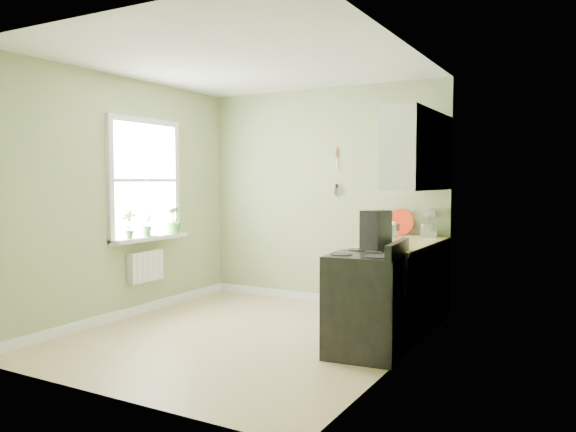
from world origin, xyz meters
The scene contains 21 objects.
floor centered at (0.00, 0.00, -0.01)m, with size 3.20×3.60×0.02m, color tan.
ceiling centered at (0.00, 0.00, 2.71)m, with size 3.20×3.60×0.02m, color white.
wall_back centered at (0.00, 1.81, 1.35)m, with size 3.20×0.02×2.70m, color #97A771.
wall_left centered at (-1.61, 0.00, 1.35)m, with size 0.02×3.60×2.70m, color #97A771.
wall_right centered at (1.61, 0.00, 1.35)m, with size 0.02×3.60×2.70m, color #97A771.
base_cabinets centered at (1.30, 1.00, 0.43)m, with size 0.60×1.60×0.87m, color white.
countertop centered at (1.29, 1.00, 0.89)m, with size 0.64×1.60×0.04m, color #D7C083.
upper_cabinets centered at (1.43, 1.10, 1.85)m, with size 0.35×1.40×0.80m, color white.
window centered at (-1.58, 0.30, 1.55)m, with size 0.06×1.14×1.44m.
window_sill centered at (-1.51, 0.30, 0.88)m, with size 0.18×1.14×0.04m, color white.
radiator centered at (-1.54, 0.25, 0.55)m, with size 0.12×0.50×0.35m, color white.
wall_utensils centered at (0.20, 1.78, 1.56)m, with size 0.02×0.14×0.58m.
stove centered at (1.28, 0.05, 0.46)m, with size 0.72×0.80×1.02m.
stand_mixer centered at (1.37, 1.74, 1.06)m, with size 0.24×0.32×0.35m.
kettle centered at (1.05, 1.45, 1.00)m, with size 0.18×0.11×0.18m.
coffee_maker centered at (1.26, 0.30, 1.08)m, with size 0.26×0.27×0.36m.
red_tray centered at (1.05, 1.72, 1.06)m, with size 0.31×0.31×0.02m, color red.
jar centered at (1.05, 1.11, 0.95)m, with size 0.07×0.07×0.08m.
plant_a centered at (-1.50, -0.04, 1.06)m, with size 0.17×0.12×0.32m, color #3C752E.
plant_b centered at (-1.50, 0.25, 1.04)m, with size 0.15×0.12×0.27m, color #3C752E.
plant_c centered at (-1.50, 0.71, 1.06)m, with size 0.18×0.18×0.33m, color #3C752E.
Camera 1 is at (3.06, -4.60, 1.54)m, focal length 35.00 mm.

